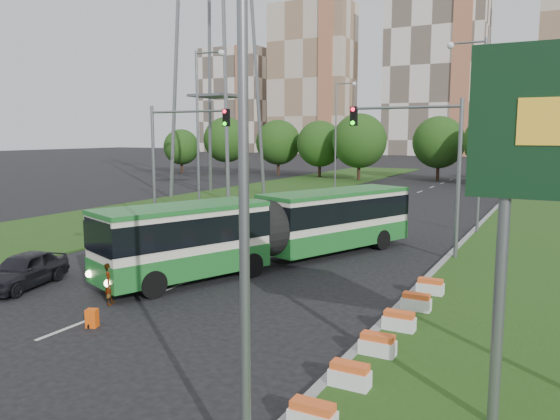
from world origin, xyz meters
The scene contains 17 objects.
ground centered at (0.00, 0.00, 0.00)m, with size 360.00×360.00×0.00m, color black.
median_kerb centered at (6.05, 8.00, 0.09)m, with size 0.30×60.00×0.18m, color gray.
left_verge centered at (-18.00, 25.00, 0.05)m, with size 12.00×110.00×0.10m, color #254B15.
lane_markings centered at (-3.00, 20.00, 0.00)m, with size 0.20×100.00×0.01m, color beige, non-canonical shape.
flower_planters centered at (6.70, -2.50, 0.45)m, with size 1.10×11.50×0.60m, color white, non-canonical shape.
traffic_mast_median centered at (4.78, 10.00, 5.35)m, with size 5.76×0.32×8.00m.
traffic_mast_left centered at (-10.38, 9.00, 5.35)m, with size 5.76×0.32×8.00m.
street_lamps centered at (-3.00, 10.00, 6.00)m, with size 36.00×60.00×12.00m, color slate, non-canonical shape.
tree_line centered at (10.00, 55.00, 4.50)m, with size 120.00×8.00×9.00m, color #1B4412, non-canonical shape.
apartment_tower_west centered at (-65.00, 150.00, 24.00)m, with size 26.00×15.00×48.00m, color beige.
apartment_tower_cwest centered at (-25.00, 150.00, 26.00)m, with size 28.00×15.00×52.00m, color silver.
midrise_west centered at (-95.00, 150.00, 18.00)m, with size 22.00×14.00×36.00m, color silver.
articulated_bus centered at (-1.51, 5.13, 1.76)m, with size 2.72×17.47×2.88m.
car_left_near centered at (-8.45, -3.32, 0.73)m, with size 1.72×4.27×1.45m, color black.
car_left_far centered at (-7.87, 12.91, 0.72)m, with size 1.53×4.39×1.45m, color black.
pedestrian centered at (-3.60, -3.34, 0.78)m, with size 0.57×0.37×1.56m, color gray.
shopping_trolley centered at (-2.36, -5.43, 0.30)m, with size 0.35×0.37×0.61m.
Camera 1 is at (11.05, -17.74, 6.26)m, focal length 35.00 mm.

